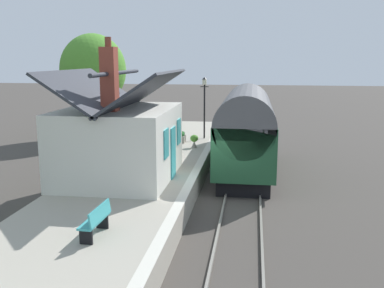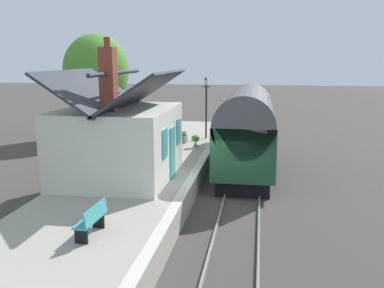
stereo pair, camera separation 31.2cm
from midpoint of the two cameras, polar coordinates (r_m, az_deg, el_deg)
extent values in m
plane|color=#423D38|center=(18.29, 3.34, -7.24)|extent=(160.00, 160.00, 0.00)
cube|color=#A39B8C|center=(18.77, -7.75, -5.35)|extent=(32.00, 5.23, 0.93)
cube|color=beige|center=(18.14, -0.35, -4.28)|extent=(32.00, 0.36, 0.02)
cube|color=gray|center=(18.21, 8.47, -7.19)|extent=(52.00, 0.08, 0.14)
cube|color=gray|center=(18.25, 3.91, -7.05)|extent=(52.00, 0.08, 0.14)
cube|color=black|center=(22.39, 6.60, -2.90)|extent=(8.30, 2.29, 0.70)
cube|color=#1E4C2D|center=(22.08, 6.68, 0.88)|extent=(9.02, 2.70, 2.30)
cylinder|color=#515154|center=(21.90, 6.75, 3.84)|extent=(9.02, 2.65, 2.65)
cube|color=black|center=(22.10, 3.16, 1.70)|extent=(7.67, 0.03, 0.80)
cylinder|color=black|center=(25.03, 6.77, -1.40)|extent=(0.70, 2.16, 0.70)
cylinder|color=black|center=(19.78, 6.38, -4.80)|extent=(0.70, 2.16, 0.70)
cube|color=black|center=(26.49, 6.97, 3.47)|extent=(0.04, 2.16, 0.90)
cylinder|color=#F2EDCC|center=(26.66, 6.92, 1.40)|extent=(0.06, 0.24, 0.24)
cube|color=red|center=(26.78, 6.90, 0.45)|extent=(0.16, 2.56, 0.24)
cube|color=silver|center=(17.96, -9.98, 0.09)|extent=(5.37, 4.28, 2.89)
cube|color=#2D3038|center=(17.38, -6.85, 6.94)|extent=(5.87, 2.40, 1.62)
cube|color=#2D3038|center=(18.04, -13.47, 6.87)|extent=(5.87, 2.40, 1.62)
cylinder|color=#2D3038|center=(17.64, -10.30, 9.18)|extent=(5.87, 0.16, 0.16)
cube|color=brown|center=(16.71, -11.35, 8.33)|extent=(0.56, 0.56, 2.38)
cylinder|color=brown|center=(16.71, -11.53, 13.03)|extent=(0.24, 0.24, 0.36)
cube|color=teal|center=(17.82, -2.99, -1.13)|extent=(0.90, 0.06, 2.10)
cube|color=teal|center=(16.35, -3.95, 0.06)|extent=(0.80, 0.05, 1.10)
cube|color=teal|center=(19.05, -2.21, 1.67)|extent=(0.80, 0.05, 1.10)
cube|color=teal|center=(23.16, -3.57, 0.22)|extent=(1.41, 0.45, 0.06)
cube|color=teal|center=(23.09, -3.13, 0.77)|extent=(1.40, 0.16, 0.40)
cube|color=black|center=(22.66, -3.79, -0.62)|extent=(0.07, 0.36, 0.44)
cube|color=black|center=(23.74, -3.34, -0.07)|extent=(0.07, 0.36, 0.44)
cube|color=teal|center=(12.48, -13.46, -9.78)|extent=(1.42, 0.46, 0.06)
cube|color=teal|center=(12.33, -12.73, -8.87)|extent=(1.40, 0.17, 0.40)
cube|color=black|center=(12.09, -14.50, -11.70)|extent=(0.08, 0.36, 0.44)
cube|color=black|center=(13.04, -12.41, -9.88)|extent=(0.08, 0.36, 0.44)
cube|color=#9E5138|center=(24.14, -8.09, -0.05)|extent=(0.99, 0.32, 0.38)
ellipsoid|color=#4C8C2D|center=(24.08, -8.11, 0.66)|extent=(0.89, 0.29, 0.29)
cube|color=#9E5138|center=(24.40, -5.60, 0.11)|extent=(0.90, 0.32, 0.36)
ellipsoid|color=#3D8438|center=(24.34, -5.61, 0.79)|extent=(0.81, 0.29, 0.29)
cylinder|color=#9E5138|center=(26.98, -3.91, 1.15)|extent=(0.39, 0.39, 0.31)
ellipsoid|color=#4C8C2D|center=(26.92, -3.92, 1.86)|extent=(0.52, 0.52, 0.45)
cone|color=#B35C45|center=(26.89, -3.92, 2.24)|extent=(0.10, 0.10, 0.21)
cube|color=gray|center=(25.43, -1.64, 0.65)|extent=(0.77, 0.32, 0.39)
ellipsoid|color=#2D7233|center=(25.38, -1.64, 1.34)|extent=(0.70, 0.29, 0.29)
cone|color=gray|center=(23.95, -0.08, -0.05)|extent=(0.33, 0.33, 0.36)
cylinder|color=gray|center=(23.98, -0.08, -0.40)|extent=(0.18, 0.18, 0.06)
ellipsoid|color=#4C8C2D|center=(23.89, -0.08, 0.75)|extent=(0.45, 0.45, 0.39)
cone|color=#E8366F|center=(23.86, -0.08, 1.12)|extent=(0.08, 0.08, 0.18)
cone|color=gray|center=(30.06, -5.61, 2.15)|extent=(0.52, 0.52, 0.30)
cylinder|color=gray|center=(30.08, -5.60, 1.92)|extent=(0.28, 0.28, 0.06)
ellipsoid|color=#4C8C2D|center=(30.00, -5.62, 2.90)|extent=(0.70, 0.70, 0.72)
cylinder|color=black|center=(26.56, 1.30, 4.29)|extent=(0.10, 0.10, 3.32)
cylinder|color=black|center=(26.42, 1.31, 7.54)|extent=(0.05, 0.50, 0.05)
cube|color=beige|center=(26.41, 1.32, 8.17)|extent=(0.24, 0.24, 0.32)
cone|color=black|center=(26.40, 1.32, 8.65)|extent=(0.32, 0.32, 0.14)
cylinder|color=#4C3828|center=(32.52, -12.86, 3.51)|extent=(0.26, 0.26, 3.17)
ellipsoid|color=#4C8C2D|center=(32.26, -13.12, 9.47)|extent=(5.01, 4.62, 5.13)
camera|label=1|loc=(0.16, -90.45, -0.09)|focal=40.55mm
camera|label=2|loc=(0.16, 89.55, 0.09)|focal=40.55mm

